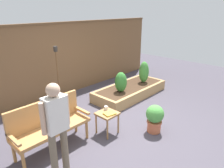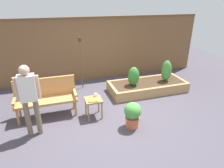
{
  "view_description": "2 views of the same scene",
  "coord_description": "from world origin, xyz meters",
  "px_view_note": "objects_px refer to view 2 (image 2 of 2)",
  "views": [
    {
      "loc": [
        -3.14,
        -2.62,
        2.51
      ],
      "look_at": [
        0.04,
        0.35,
        0.93
      ],
      "focal_mm": 33.47,
      "sensor_mm": 36.0,
      "label": 1
    },
    {
      "loc": [
        -1.23,
        -4.01,
        2.69
      ],
      "look_at": [
        0.17,
        0.36,
        0.68
      ],
      "focal_mm": 31.4,
      "sensor_mm": 36.0,
      "label": 2
    }
  ],
  "objects_px": {
    "book_on_table": "(94,100)",
    "shrub_far_corner": "(166,71)",
    "cup_on_table": "(96,95)",
    "tiki_torch": "(81,54)",
    "potted_boxwood": "(133,114)",
    "person_by_bench": "(29,95)",
    "garden_bench": "(46,95)",
    "shrub_near_bench": "(134,76)",
    "side_table": "(93,102)"
  },
  "relations": [
    {
      "from": "shrub_near_bench",
      "to": "shrub_far_corner",
      "type": "bearing_deg",
      "value": -0.0
    },
    {
      "from": "side_table",
      "to": "shrub_near_bench",
      "type": "height_order",
      "value": "shrub_near_bench"
    },
    {
      "from": "side_table",
      "to": "shrub_far_corner",
      "type": "xyz_separation_m",
      "value": [
        2.52,
        0.84,
        0.24
      ]
    },
    {
      "from": "side_table",
      "to": "book_on_table",
      "type": "distance_m",
      "value": 0.13
    },
    {
      "from": "shrub_far_corner",
      "to": "tiki_torch",
      "type": "distance_m",
      "value": 2.7
    },
    {
      "from": "cup_on_table",
      "to": "tiki_torch",
      "type": "bearing_deg",
      "value": 91.51
    },
    {
      "from": "side_table",
      "to": "cup_on_table",
      "type": "bearing_deg",
      "value": 54.44
    },
    {
      "from": "book_on_table",
      "to": "potted_boxwood",
      "type": "relative_size",
      "value": 0.36
    },
    {
      "from": "potted_boxwood",
      "to": "shrub_near_bench",
      "type": "relative_size",
      "value": 1.07
    },
    {
      "from": "person_by_bench",
      "to": "garden_bench",
      "type": "bearing_deg",
      "value": 69.45
    },
    {
      "from": "potted_boxwood",
      "to": "person_by_bench",
      "type": "bearing_deg",
      "value": 169.16
    },
    {
      "from": "side_table",
      "to": "cup_on_table",
      "type": "xyz_separation_m",
      "value": [
        0.09,
        0.12,
        0.12
      ]
    },
    {
      "from": "shrub_far_corner",
      "to": "potted_boxwood",
      "type": "bearing_deg",
      "value": -139.29
    },
    {
      "from": "side_table",
      "to": "person_by_bench",
      "type": "relative_size",
      "value": 0.31
    },
    {
      "from": "side_table",
      "to": "shrub_near_bench",
      "type": "xyz_separation_m",
      "value": [
        1.41,
        0.84,
        0.19
      ]
    },
    {
      "from": "shrub_near_bench",
      "to": "garden_bench",
      "type": "bearing_deg",
      "value": -171.1
    },
    {
      "from": "garden_bench",
      "to": "shrub_near_bench",
      "type": "height_order",
      "value": "garden_bench"
    },
    {
      "from": "shrub_far_corner",
      "to": "cup_on_table",
      "type": "bearing_deg",
      "value": -163.41
    },
    {
      "from": "garden_bench",
      "to": "side_table",
      "type": "height_order",
      "value": "garden_bench"
    },
    {
      "from": "book_on_table",
      "to": "person_by_bench",
      "type": "relative_size",
      "value": 0.14
    },
    {
      "from": "cup_on_table",
      "to": "person_by_bench",
      "type": "distance_m",
      "value": 1.56
    },
    {
      "from": "shrub_near_bench",
      "to": "person_by_bench",
      "type": "height_order",
      "value": "person_by_bench"
    },
    {
      "from": "garden_bench",
      "to": "person_by_bench",
      "type": "height_order",
      "value": "person_by_bench"
    },
    {
      "from": "potted_boxwood",
      "to": "cup_on_table",
      "type": "bearing_deg",
      "value": 128.42
    },
    {
      "from": "garden_bench",
      "to": "cup_on_table",
      "type": "xyz_separation_m",
      "value": [
        1.16,
        -0.33,
        -0.02
      ]
    },
    {
      "from": "cup_on_table",
      "to": "book_on_table",
      "type": "relative_size",
      "value": 0.5
    },
    {
      "from": "shrub_near_bench",
      "to": "person_by_bench",
      "type": "bearing_deg",
      "value": -157.65
    },
    {
      "from": "side_table",
      "to": "shrub_far_corner",
      "type": "height_order",
      "value": "shrub_far_corner"
    },
    {
      "from": "side_table",
      "to": "shrub_near_bench",
      "type": "distance_m",
      "value": 1.65
    },
    {
      "from": "garden_bench",
      "to": "book_on_table",
      "type": "relative_size",
      "value": 6.45
    },
    {
      "from": "garden_bench",
      "to": "shrub_near_bench",
      "type": "distance_m",
      "value": 2.52
    },
    {
      "from": "cup_on_table",
      "to": "person_by_bench",
      "type": "bearing_deg",
      "value": -164.02
    },
    {
      "from": "cup_on_table",
      "to": "shrub_near_bench",
      "type": "bearing_deg",
      "value": 28.68
    },
    {
      "from": "potted_boxwood",
      "to": "person_by_bench",
      "type": "xyz_separation_m",
      "value": [
        -2.09,
        0.4,
        0.59
      ]
    },
    {
      "from": "tiki_torch",
      "to": "person_by_bench",
      "type": "relative_size",
      "value": 1.05
    },
    {
      "from": "person_by_bench",
      "to": "side_table",
      "type": "bearing_deg",
      "value": 12.21
    },
    {
      "from": "cup_on_table",
      "to": "shrub_near_bench",
      "type": "distance_m",
      "value": 1.51
    },
    {
      "from": "side_table",
      "to": "cup_on_table",
      "type": "height_order",
      "value": "cup_on_table"
    },
    {
      "from": "garden_bench",
      "to": "shrub_near_bench",
      "type": "xyz_separation_m",
      "value": [
        2.49,
        0.39,
        0.04
      ]
    },
    {
      "from": "book_on_table",
      "to": "shrub_far_corner",
      "type": "distance_m",
      "value": 2.7
    },
    {
      "from": "cup_on_table",
      "to": "tiki_torch",
      "type": "relative_size",
      "value": 0.07
    },
    {
      "from": "garden_bench",
      "to": "cup_on_table",
      "type": "relative_size",
      "value": 13.0
    },
    {
      "from": "side_table",
      "to": "tiki_torch",
      "type": "distance_m",
      "value": 1.95
    },
    {
      "from": "cup_on_table",
      "to": "shrub_near_bench",
      "type": "xyz_separation_m",
      "value": [
        1.32,
        0.72,
        0.06
      ]
    },
    {
      "from": "potted_boxwood",
      "to": "tiki_torch",
      "type": "bearing_deg",
      "value": 105.41
    },
    {
      "from": "shrub_far_corner",
      "to": "person_by_bench",
      "type": "bearing_deg",
      "value": -163.64
    },
    {
      "from": "side_table",
      "to": "person_by_bench",
      "type": "height_order",
      "value": "person_by_bench"
    },
    {
      "from": "person_by_bench",
      "to": "cup_on_table",
      "type": "bearing_deg",
      "value": 15.98
    },
    {
      "from": "shrub_far_corner",
      "to": "person_by_bench",
      "type": "distance_m",
      "value": 4.05
    },
    {
      "from": "tiki_torch",
      "to": "cup_on_table",
      "type": "bearing_deg",
      "value": -88.49
    }
  ]
}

